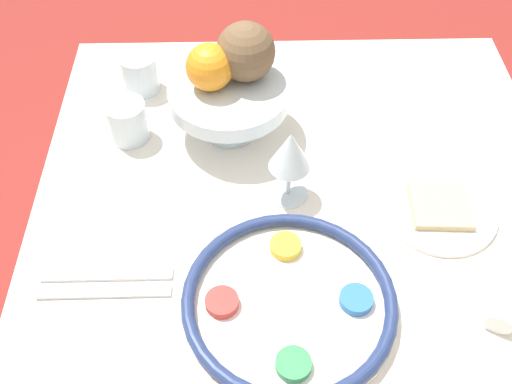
{
  "coord_description": "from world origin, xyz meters",
  "views": [
    {
      "loc": [
        -0.48,
        0.09,
        1.51
      ],
      "look_at": [
        0.15,
        0.08,
        0.78
      ],
      "focal_mm": 42.0,
      "sensor_mm": 36.0,
      "label": 1
    }
  ],
  "objects": [
    {
      "name": "fork_left",
      "position": [
        -0.01,
        0.31,
        0.74
      ],
      "size": [
        0.02,
        0.2,
        0.01
      ],
      "color": "silver",
      "rests_on": "dining_table"
    },
    {
      "name": "cup_near",
      "position": [
        0.33,
        0.31,
        0.78
      ],
      "size": [
        0.07,
        0.07,
        0.08
      ],
      "color": "silver",
      "rests_on": "dining_table"
    },
    {
      "name": "fruit_stand",
      "position": [
        0.34,
        0.12,
        0.82
      ],
      "size": [
        0.22,
        0.22,
        0.1
      ],
      "color": "silver",
      "rests_on": "dining_table"
    },
    {
      "name": "napkin_roll",
      "position": [
        -0.02,
        -0.29,
        0.76
      ],
      "size": [
        0.15,
        0.1,
        0.04
      ],
      "color": "white",
      "rests_on": "dining_table"
    },
    {
      "name": "seder_plate",
      "position": [
        -0.04,
        0.03,
        0.75
      ],
      "size": [
        0.31,
        0.31,
        0.03
      ],
      "color": "white",
      "rests_on": "dining_table"
    },
    {
      "name": "fork_right",
      "position": [
        0.02,
        0.31,
        0.74
      ],
      "size": [
        0.02,
        0.2,
        0.01
      ],
      "color": "silver",
      "rests_on": "dining_table"
    },
    {
      "name": "bread_plate",
      "position": [
        0.14,
        -0.23,
        0.74
      ],
      "size": [
        0.19,
        0.19,
        0.02
      ],
      "color": "silver",
      "rests_on": "dining_table"
    },
    {
      "name": "coconut",
      "position": [
        0.38,
        0.09,
        0.89
      ],
      "size": [
        0.1,
        0.1,
        0.1
      ],
      "color": "brown",
      "rests_on": "fruit_stand"
    },
    {
      "name": "orange_fruit",
      "position": [
        0.35,
        0.15,
        0.88
      ],
      "size": [
        0.08,
        0.08,
        0.08
      ],
      "color": "orange",
      "rests_on": "fruit_stand"
    },
    {
      "name": "cup_mid",
      "position": [
        0.47,
        0.3,
        0.78
      ],
      "size": [
        0.07,
        0.07,
        0.08
      ],
      "color": "silver",
      "rests_on": "dining_table"
    },
    {
      "name": "wine_glass",
      "position": [
        0.18,
        0.02,
        0.84
      ],
      "size": [
        0.07,
        0.07,
        0.14
      ],
      "color": "silver",
      "rests_on": "dining_table"
    }
  ]
}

